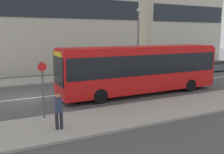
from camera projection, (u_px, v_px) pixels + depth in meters
ground_plane at (30, 98)px, 17.04m from camera, size 120.00×120.00×0.00m
sidewalk_near at (52, 128)px, 11.52m from camera, size 44.00×3.50×0.13m
sidewalk_far at (20, 82)px, 22.54m from camera, size 44.00×3.50×0.13m
lane_centerline at (30, 98)px, 17.04m from camera, size 41.80×0.16×0.01m
city_bus at (140, 67)px, 18.07m from camera, size 12.08×2.63×3.45m
parked_car_0 at (178, 68)px, 27.00m from camera, size 4.19×1.80×1.33m
parked_car_1 at (213, 66)px, 29.28m from camera, size 4.28×1.79×1.27m
pedestrian_near_stop at (59, 109)px, 11.04m from camera, size 0.35×0.34×1.62m
bus_stop_sign at (43, 85)px, 12.39m from camera, size 0.44×0.12×2.89m
street_lamp at (138, 34)px, 25.87m from camera, size 0.36×0.36×6.77m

